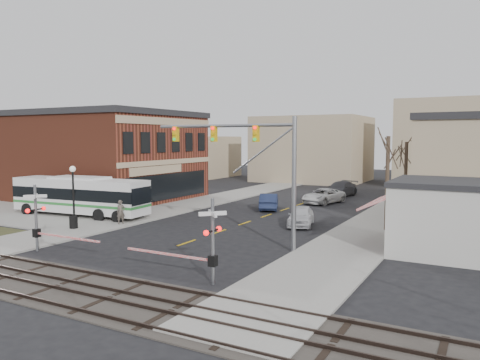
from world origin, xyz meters
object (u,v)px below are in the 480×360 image
rr_crossing_east (205,241)px  car_c (323,196)px  trash_bin (74,222)px  transit_bus (80,195)px  car_d (340,189)px  pedestrian_far (120,208)px  pedestrian_near (121,212)px  rr_crossing_west (41,219)px  traffic_signal_mast (253,154)px  street_lamp (73,184)px  car_a (301,216)px  car_b (269,201)px

rr_crossing_east → car_c: bearing=97.5°
rr_crossing_east → trash_bin: 16.59m
transit_bus → car_d: transit_bus is taller
car_d → pedestrian_far: bearing=-109.0°
pedestrian_near → pedestrian_far: size_ratio=1.17×
rr_crossing_east → car_c: rr_crossing_east is taller
rr_crossing_west → trash_bin: rr_crossing_west is taller
car_c → pedestrian_far: 20.91m
transit_bus → traffic_signal_mast: (18.07, -2.85, 3.89)m
car_d → pedestrian_far: (-11.77, -23.67, 0.06)m
transit_bus → street_lamp: bearing=-46.5°
rr_crossing_west → rr_crossing_east: (11.72, -0.38, 0.00)m
trash_bin → pedestrian_near: 3.54m
trash_bin → car_a: car_a is taller
rr_crossing_west → pedestrian_near: size_ratio=3.04×
street_lamp → car_c: 25.35m
traffic_signal_mast → car_c: (-2.38, 20.80, -4.98)m
street_lamp → rr_crossing_west: bearing=-58.2°
car_c → car_d: bearing=105.7°
transit_bus → pedestrian_far: bearing=11.8°
rr_crossing_east → car_b: bearing=107.6°
rr_crossing_west → car_c: bearing=74.1°
car_b → car_d: size_ratio=0.79×
transit_bus → pedestrian_far: 3.95m
traffic_signal_mast → car_b: (-5.54, 14.25, -4.97)m
transit_bus → traffic_signal_mast: traffic_signal_mast is taller
car_c → pedestrian_far: (-11.94, -17.16, 0.15)m
traffic_signal_mast → street_lamp: traffic_signal_mast is taller
traffic_signal_mast → car_c: bearing=96.5°
car_c → rr_crossing_west: bearing=-91.6°
car_a → car_b: (-5.65, 6.32, -0.00)m
rr_crossing_east → pedestrian_near: 16.26m
transit_bus → car_a: bearing=15.6°
traffic_signal_mast → rr_crossing_east: bearing=-79.7°
rr_crossing_east → street_lamp: 16.31m
car_c → car_d: size_ratio=0.93×
car_c → pedestrian_far: bearing=-110.6°
car_b → car_c: 7.27m
rr_crossing_east → car_d: (-3.93, 34.89, -1.12)m
traffic_signal_mast → car_d: 27.86m
street_lamp → trash_bin: size_ratio=5.15×
traffic_signal_mast → trash_bin: size_ratio=11.03×
traffic_signal_mast → car_d: traffic_signal_mast is taller
traffic_signal_mast → street_lamp: bearing=-173.0°
rr_crossing_west → pedestrian_near: rr_crossing_west is taller
traffic_signal_mast → car_d: (-2.54, 27.31, -4.89)m
rr_crossing_east → street_lamp: size_ratio=1.22×
street_lamp → pedestrian_near: bearing=62.5°
pedestrian_far → car_c: bearing=17.9°
transit_bus → traffic_signal_mast: 18.70m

